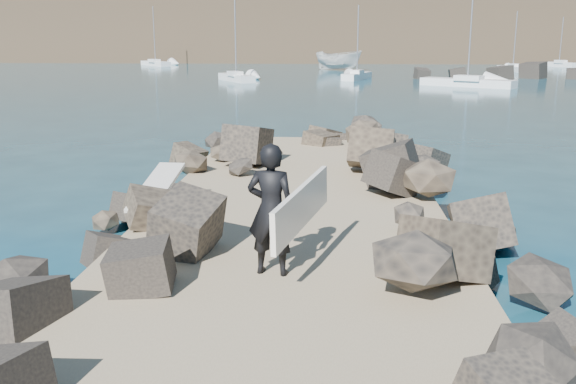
# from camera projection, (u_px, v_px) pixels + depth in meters

# --- Properties ---
(ground) EXTENTS (800.00, 800.00, 0.00)m
(ground) POSITION_uv_depth(u_px,v_px,m) (292.00, 256.00, 12.19)
(ground) COLOR #0F384C
(ground) RESTS_ON ground
(jetty) EXTENTS (6.00, 26.00, 0.60)m
(jetty) POSITION_uv_depth(u_px,v_px,m) (284.00, 280.00, 10.18)
(jetty) COLOR #8C7759
(jetty) RESTS_ON ground
(riprap_left) EXTENTS (2.60, 22.00, 1.00)m
(riprap_left) POSITION_uv_depth(u_px,v_px,m) (115.00, 254.00, 10.82)
(riprap_left) COLOR black
(riprap_left) RESTS_ON ground
(riprap_right) EXTENTS (2.60, 22.00, 1.00)m
(riprap_right) POSITION_uv_depth(u_px,v_px,m) (464.00, 262.00, 10.41)
(riprap_right) COLOR black
(riprap_right) RESTS_ON ground
(surfboard_resting) EXTENTS (0.67, 2.27, 0.07)m
(surfboard_resting) POSITION_uv_depth(u_px,v_px,m) (157.00, 192.00, 12.83)
(surfboard_resting) COLOR silver
(surfboard_resting) RESTS_ON riprap_left
(boat_imported) EXTENTS (6.78, 5.08, 2.47)m
(boat_imported) POSITION_uv_depth(u_px,v_px,m) (339.00, 60.00, 80.88)
(boat_imported) COLOR silver
(boat_imported) RESTS_ON ground
(surfer_with_board) EXTENTS (1.20, 2.39, 1.98)m
(surfer_with_board) POSITION_uv_depth(u_px,v_px,m) (275.00, 209.00, 9.41)
(surfer_with_board) COLOR black
(surfer_with_board) RESTS_ON jetty
(sailboat_e) EXTENTS (5.70, 6.43, 8.52)m
(sailboat_e) POSITION_uv_depth(u_px,v_px,m) (155.00, 63.00, 93.23)
(sailboat_e) COLOR white
(sailboat_e) RESTS_ON ground
(sailboat_c) EXTENTS (7.56, 5.82, 9.45)m
(sailboat_c) POSITION_uv_depth(u_px,v_px,m) (467.00, 83.00, 53.81)
(sailboat_c) COLOR white
(sailboat_c) RESTS_ON ground
(sailboat_b) EXTENTS (3.20, 5.96, 7.21)m
(sailboat_b) POSITION_uv_depth(u_px,v_px,m) (357.00, 76.00, 62.81)
(sailboat_b) COLOR white
(sailboat_b) RESTS_ON ground
(sailboat_a) EXTENTS (4.28, 6.17, 7.67)m
(sailboat_a) POSITION_uv_depth(u_px,v_px,m) (236.00, 78.00, 60.40)
(sailboat_a) COLOR white
(sailboat_a) RESTS_ON ground
(sailboat_d) EXTENTS (2.51, 6.01, 7.21)m
(sailboat_d) POSITION_uv_depth(u_px,v_px,m) (513.00, 69.00, 77.33)
(sailboat_d) COLOR white
(sailboat_d) RESTS_ON ground
(sailboat_f) EXTENTS (3.81, 5.51, 6.93)m
(sailboat_f) POSITION_uv_depth(u_px,v_px,m) (559.00, 64.00, 89.75)
(sailboat_f) COLOR white
(sailboat_f) RESTS_ON ground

